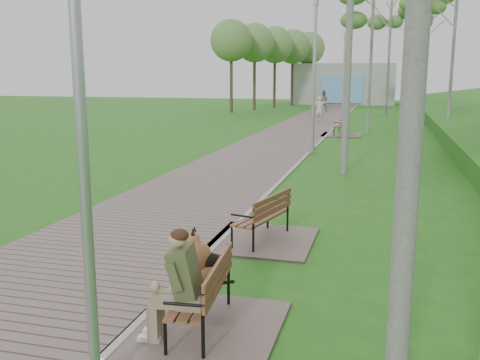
% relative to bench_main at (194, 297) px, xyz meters
% --- Properties ---
extents(ground, '(120.00, 120.00, 0.00)m').
position_rel_bench_main_xyz_m(ground, '(-0.70, -0.82, -0.42)').
color(ground, '#23601A').
rests_on(ground, ground).
extents(walkway, '(3.50, 67.00, 0.04)m').
position_rel_bench_main_xyz_m(walkway, '(-2.45, 20.68, -0.40)').
color(walkway, '#705E5B').
rests_on(walkway, ground).
extents(kerb, '(0.10, 67.00, 0.05)m').
position_rel_bench_main_xyz_m(kerb, '(-0.70, 20.68, -0.40)').
color(kerb, '#999993').
rests_on(kerb, ground).
extents(building_north, '(10.00, 5.20, 4.00)m').
position_rel_bench_main_xyz_m(building_north, '(-2.20, 50.15, 1.57)').
color(building_north, '#9E9E99').
rests_on(building_north, ground).
extents(bench_main, '(1.74, 1.93, 1.51)m').
position_rel_bench_main_xyz_m(bench_main, '(0.00, 0.00, 0.00)').
color(bench_main, '#705E5B').
rests_on(bench_main, ground).
extents(bench_second, '(1.76, 1.95, 1.08)m').
position_rel_bench_main_xyz_m(bench_second, '(-0.02, 3.52, -0.22)').
color(bench_second, '#705E5B').
rests_on(bench_second, ground).
extents(bench_third, '(1.90, 2.11, 1.16)m').
position_rel_bench_main_xyz_m(bench_third, '(-0.03, 21.05, -0.21)').
color(bench_third, '#705E5B').
rests_on(bench_third, ground).
extents(lamp_post_near, '(0.18, 0.18, 4.55)m').
position_rel_bench_main_xyz_m(lamp_post_near, '(-0.51, -1.32, 1.70)').
color(lamp_post_near, '#A2A5AA').
rests_on(lamp_post_near, ground).
extents(lamp_post_second, '(0.22, 0.22, 5.61)m').
position_rel_bench_main_xyz_m(lamp_post_second, '(-0.58, 14.53, 2.20)').
color(lamp_post_second, '#A2A5AA').
rests_on(lamp_post_second, ground).
extents(lamp_post_third, '(0.20, 0.20, 5.17)m').
position_rel_bench_main_xyz_m(lamp_post_third, '(-0.35, 25.62, 1.99)').
color(lamp_post_third, '#A2A5AA').
rests_on(lamp_post_third, ground).
extents(pedestrian_near, '(0.60, 0.40, 1.61)m').
position_rel_bench_main_xyz_m(pedestrian_near, '(-1.99, 28.27, 0.38)').
color(pedestrian_near, silver).
rests_on(pedestrian_near, ground).
extents(pedestrian_far, '(0.92, 0.77, 1.72)m').
position_rel_bench_main_xyz_m(pedestrian_far, '(-2.75, 36.96, 0.44)').
color(pedestrian_far, gray).
rests_on(pedestrian_far, ground).
extents(birch_distant_a, '(2.69, 2.69, 9.15)m').
position_rel_bench_main_xyz_m(birch_distant_a, '(2.04, 34.82, 6.76)').
color(birch_distant_a, silver).
rests_on(birch_distant_a, ground).
extents(birch_distant_b, '(2.73, 2.73, 10.98)m').
position_rel_bench_main_xyz_m(birch_distant_b, '(4.38, 43.96, 8.20)').
color(birch_distant_b, silver).
rests_on(birch_distant_b, ground).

